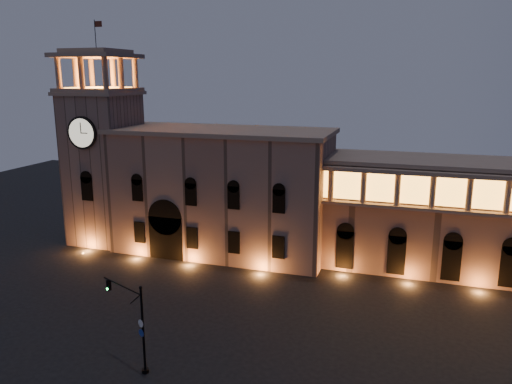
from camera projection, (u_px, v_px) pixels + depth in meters
ground at (163, 320)px, 51.74m from camera, size 160.00×160.00×0.00m
government_building at (221, 191)px, 70.68m from camera, size 30.80×12.80×17.60m
clock_tower at (104, 160)px, 74.46m from camera, size 9.80×9.80×32.40m
colonnade_wing at (479, 218)px, 62.66m from camera, size 40.60×11.50×14.50m
traffic_light at (136, 324)px, 42.31m from camera, size 5.37×2.59×7.97m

